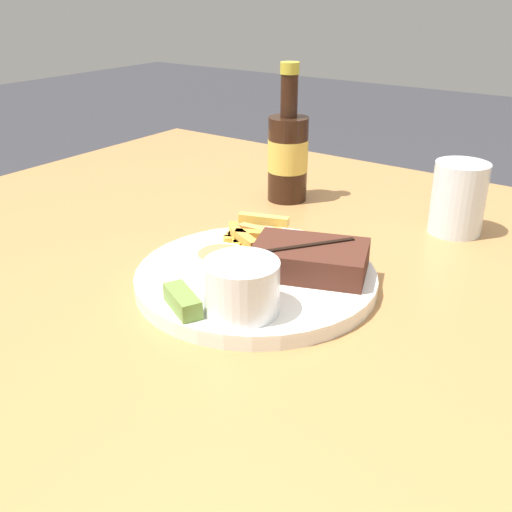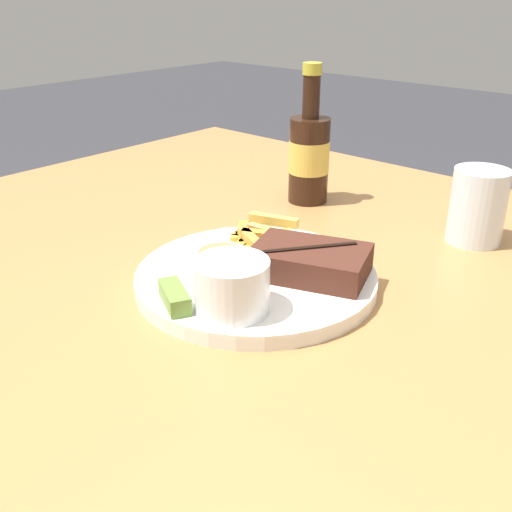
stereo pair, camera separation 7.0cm
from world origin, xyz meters
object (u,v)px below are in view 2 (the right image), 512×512
(coleslaw_cup, at_px, (232,283))
(drinking_glass, at_px, (478,206))
(dinner_plate, at_px, (256,278))
(fork_utensil, at_px, (237,246))
(dipping_sauce_cup, at_px, (221,260))
(steak_portion, at_px, (310,261))
(beer_bottle, at_px, (309,154))
(pickle_spear, at_px, (175,297))

(coleslaw_cup, bearing_deg, drinking_glass, 76.01)
(dinner_plate, xyz_separation_m, fork_utensil, (-0.07, 0.04, 0.01))
(drinking_glass, bearing_deg, dinner_plate, -114.55)
(coleslaw_cup, xyz_separation_m, dipping_sauce_cup, (-0.07, 0.06, -0.02))
(steak_portion, xyz_separation_m, beer_bottle, (-0.19, 0.24, 0.04))
(steak_portion, relative_size, coleslaw_cup, 1.95)
(dinner_plate, xyz_separation_m, dipping_sauce_cup, (-0.03, -0.03, 0.02))
(dinner_plate, height_order, dipping_sauce_cup, dipping_sauce_cup)
(dipping_sauce_cup, xyz_separation_m, pickle_spear, (0.02, -0.09, -0.00))
(drinking_glass, bearing_deg, pickle_spear, -109.49)
(steak_portion, bearing_deg, dipping_sauce_cup, -142.52)
(pickle_spear, height_order, fork_utensil, pickle_spear)
(beer_bottle, height_order, drinking_glass, beer_bottle)
(steak_portion, relative_size, beer_bottle, 0.70)
(coleslaw_cup, bearing_deg, fork_utensil, 131.74)
(coleslaw_cup, relative_size, pickle_spear, 1.26)
(steak_portion, bearing_deg, fork_utensil, -179.78)
(dipping_sauce_cup, distance_m, fork_utensil, 0.07)
(dipping_sauce_cup, relative_size, beer_bottle, 0.28)
(dipping_sauce_cup, bearing_deg, dinner_plate, 40.76)
(steak_portion, distance_m, coleslaw_cup, 0.12)
(coleslaw_cup, height_order, drinking_glass, drinking_glass)
(fork_utensil, relative_size, beer_bottle, 0.56)
(coleslaw_cup, bearing_deg, beer_bottle, 116.01)
(dinner_plate, distance_m, fork_utensil, 0.08)
(beer_bottle, relative_size, drinking_glass, 2.13)
(pickle_spear, xyz_separation_m, drinking_glass, (0.15, 0.42, 0.02))
(pickle_spear, bearing_deg, beer_bottle, 107.55)
(fork_utensil, bearing_deg, coleslaw_cup, -19.40)
(dipping_sauce_cup, relative_size, drinking_glass, 0.60)
(steak_portion, height_order, pickle_spear, steak_portion)
(steak_portion, bearing_deg, coleslaw_cup, -94.73)
(beer_bottle, bearing_deg, dipping_sauce_cup, -71.06)
(pickle_spear, distance_m, fork_utensil, 0.16)
(coleslaw_cup, bearing_deg, dipping_sauce_cup, 141.74)
(dinner_plate, height_order, pickle_spear, pickle_spear)
(dinner_plate, relative_size, coleslaw_cup, 3.64)
(dipping_sauce_cup, height_order, drinking_glass, drinking_glass)
(coleslaw_cup, bearing_deg, steak_portion, 85.27)
(pickle_spear, relative_size, drinking_glass, 0.61)
(steak_portion, xyz_separation_m, dipping_sauce_cup, (-0.08, -0.06, -0.00))
(dipping_sauce_cup, relative_size, pickle_spear, 0.99)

